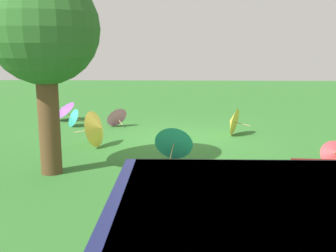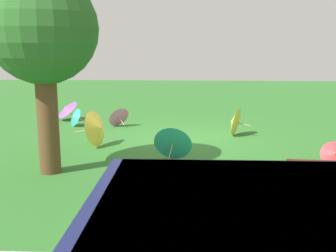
% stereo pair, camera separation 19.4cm
% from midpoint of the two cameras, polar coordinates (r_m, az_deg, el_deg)
% --- Properties ---
extents(ground, '(40.00, 40.00, 0.00)m').
position_cam_midpoint_polar(ground, '(11.31, 0.82, -1.87)').
color(ground, '#2D6B28').
extents(shade_tree, '(2.17, 2.17, 3.98)m').
position_cam_midpoint_polar(shade_tree, '(8.32, -17.85, 12.56)').
color(shade_tree, brown).
rests_on(shade_tree, ground).
extents(parasol_red_0, '(0.67, 0.65, 0.57)m').
position_cam_midpoint_polar(parasol_red_0, '(9.43, 22.03, -3.58)').
color(parasol_red_0, tan).
rests_on(parasol_red_0, ground).
extents(parasol_teal_0, '(0.66, 0.70, 0.61)m').
position_cam_midpoint_polar(parasol_teal_0, '(13.42, -13.90, 1.20)').
color(parasol_teal_0, tan).
rests_on(parasol_teal_0, ground).
extents(parasol_purple_1, '(1.06, 1.08, 0.74)m').
position_cam_midpoint_polar(parasol_purple_1, '(14.55, -14.97, 2.37)').
color(parasol_purple_1, tan).
rests_on(parasol_purple_1, ground).
extents(parasol_yellow_2, '(0.99, 1.02, 0.96)m').
position_cam_midpoint_polar(parasol_yellow_2, '(10.53, -10.49, -0.35)').
color(parasol_yellow_2, tan).
rests_on(parasol_yellow_2, ground).
extents(parasol_yellow_3, '(0.78, 0.85, 0.81)m').
position_cam_midpoint_polar(parasol_yellow_3, '(11.90, 8.66, 0.66)').
color(parasol_yellow_3, tan).
rests_on(parasol_yellow_3, ground).
extents(parasol_teal_1, '(0.94, 0.89, 0.86)m').
position_cam_midpoint_polar(parasol_teal_1, '(9.17, 0.29, -2.19)').
color(parasol_teal_1, tan).
rests_on(parasol_teal_1, ground).
extents(parasol_pink_0, '(0.84, 0.81, 0.66)m').
position_cam_midpoint_polar(parasol_pink_0, '(13.17, -7.80, 1.37)').
color(parasol_pink_0, tan).
rests_on(parasol_pink_0, ground).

